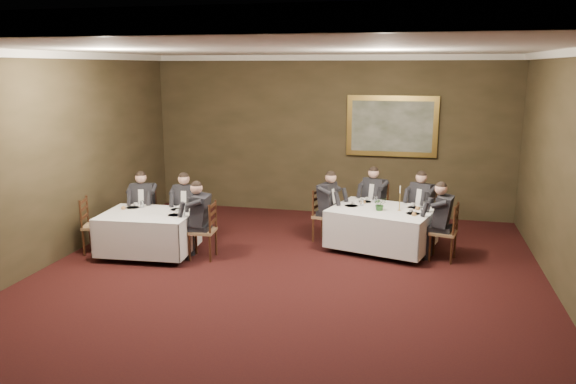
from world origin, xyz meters
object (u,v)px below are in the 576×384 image
at_px(chair_main_backright, 421,226).
at_px(diner_sec_backright, 187,216).
at_px(chair_main_backleft, 374,220).
at_px(candlestick, 400,201).
at_px(chair_main_endright, 443,244).
at_px(chair_sec_endleft, 96,237).
at_px(table_main, 382,226).
at_px(diner_main_endright, 443,231).
at_px(painting, 392,126).
at_px(chair_sec_endright, 204,242).
at_px(chair_main_endleft, 326,226).
at_px(chair_sec_backright, 187,228).
at_px(centerpiece, 380,203).
at_px(chair_sec_backleft, 145,226).
at_px(table_second, 149,230).
at_px(diner_sec_endright, 202,229).
at_px(diner_main_endleft, 326,215).
at_px(diner_main_backright, 421,214).
at_px(diner_main_backleft, 374,209).
at_px(diner_sec_backleft, 144,214).

distance_m(chair_main_backright, diner_sec_backright, 4.45).
distance_m(chair_main_backleft, candlestick, 1.33).
bearing_deg(chair_main_endright, chair_sec_endleft, 111.02).
xyz_separation_m(table_main, diner_sec_backright, (-3.59, -0.40, 0.06)).
xyz_separation_m(diner_main_endright, painting, (-1.06, 2.67, 1.49)).
bearing_deg(chair_sec_endright, candlestick, -76.17).
height_order(chair_main_endleft, diner_sec_backright, diner_sec_backright).
bearing_deg(chair_sec_backright, candlestick, 177.69).
height_order(centerpiece, candlestick, candlestick).
distance_m(chair_sec_endleft, candlestick, 5.43).
bearing_deg(centerpiece, chair_sec_endleft, -166.47).
bearing_deg(chair_sec_backleft, table_second, 108.77).
bearing_deg(diner_sec_endright, diner_main_endleft, -57.77).
height_order(diner_main_backright, centerpiece, diner_main_backright).
height_order(diner_main_endleft, candlestick, diner_main_endleft).
bearing_deg(chair_sec_backright, chair_sec_endright, 122.04).
distance_m(diner_main_backleft, chair_main_endright, 1.83).
bearing_deg(chair_main_endleft, chair_main_backleft, 145.08).
relative_size(chair_main_endleft, diner_sec_backright, 0.74).
distance_m(chair_main_endright, chair_sec_endright, 4.13).
bearing_deg(diner_main_backright, diner_main_backleft, 13.44).
xyz_separation_m(diner_sec_backleft, chair_sec_endleft, (-0.51, -0.83, -0.23)).
relative_size(chair_sec_endleft, candlestick, 2.17).
bearing_deg(diner_main_endleft, diner_main_backleft, 145.31).
relative_size(diner_main_backleft, chair_sec_backright, 1.35).
relative_size(chair_main_endright, painting, 0.52).
bearing_deg(table_second, painting, 42.31).
height_order(table_second, diner_sec_backright, diner_sec_backright).
bearing_deg(painting, diner_sec_endright, -130.13).
relative_size(diner_main_backleft, chair_sec_endright, 1.35).
bearing_deg(diner_main_endleft, diner_sec_endright, -36.59).
bearing_deg(chair_sec_backleft, diner_main_backright, -179.94).
bearing_deg(diner_sec_endright, chair_main_backleft, -57.09).
xyz_separation_m(chair_main_backleft, diner_sec_backright, (-3.38, -1.40, 0.23)).
distance_m(diner_sec_backleft, chair_sec_endright, 1.64).
relative_size(table_main, candlestick, 4.46).
xyz_separation_m(chair_main_backright, diner_sec_backleft, (-5.13, -1.20, 0.23)).
height_order(chair_main_endleft, chair_sec_backright, same).
height_order(diner_main_backright, candlestick, diner_main_backright).
distance_m(diner_main_backright, centerpiece, 1.18).
bearing_deg(chair_sec_endleft, diner_sec_backleft, 133.02).
bearing_deg(diner_sec_backleft, chair_sec_endright, 141.79).
bearing_deg(candlestick, chair_sec_endleft, -166.57).
height_order(diner_main_backright, diner_sec_backleft, same).
bearing_deg(candlestick, chair_sec_endright, -161.22).
xyz_separation_m(diner_main_endleft, chair_sec_backright, (-2.53, -0.69, -0.23)).
bearing_deg(diner_sec_backleft, chair_sec_endleft, 45.43).
bearing_deg(diner_main_endleft, centerpiece, 84.17).
bearing_deg(table_main, chair_main_endleft, 164.29).
height_order(chair_sec_backleft, diner_sec_endright, diner_sec_endright).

